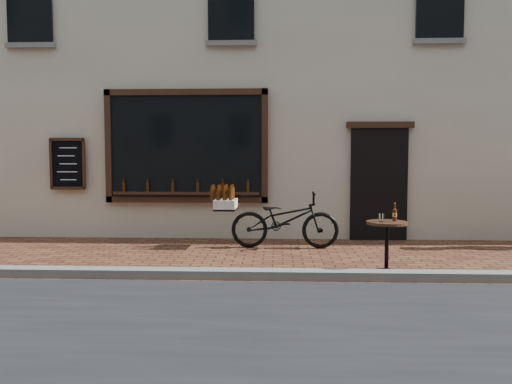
{
  "coord_description": "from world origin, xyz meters",
  "views": [
    {
      "loc": [
        -0.08,
        -6.41,
        1.63
      ],
      "look_at": [
        -0.42,
        1.2,
        1.1
      ],
      "focal_mm": 35.0,
      "sensor_mm": 36.0,
      "label": 1
    }
  ],
  "objects": [
    {
      "name": "ground",
      "position": [
        0.0,
        0.0,
        0.0
      ],
      "size": [
        90.0,
        90.0,
        0.0
      ],
      "primitive_type": "plane",
      "color": "#4F2619",
      "rests_on": "ground"
    },
    {
      "name": "kerb",
      "position": [
        0.0,
        0.2,
        0.06
      ],
      "size": [
        90.0,
        0.25,
        0.12
      ],
      "primitive_type": "cube",
      "color": "slate",
      "rests_on": "ground"
    },
    {
      "name": "shop_building",
      "position": [
        0.0,
        6.5,
        5.0
      ],
      "size": [
        28.0,
        6.2,
        10.0
      ],
      "color": "beige",
      "rests_on": "ground"
    },
    {
      "name": "cargo_bicycle",
      "position": [
        0.0,
        2.51,
        0.52
      ],
      "size": [
        2.3,
        0.71,
        1.08
      ],
      "rotation": [
        0.0,
        0.0,
        1.55
      ],
      "color": "black",
      "rests_on": "ground"
    },
    {
      "name": "bistro_table",
      "position": [
        1.45,
        0.58,
        0.52
      ],
      "size": [
        0.57,
        0.57,
        0.98
      ],
      "color": "black",
      "rests_on": "ground"
    }
  ]
}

